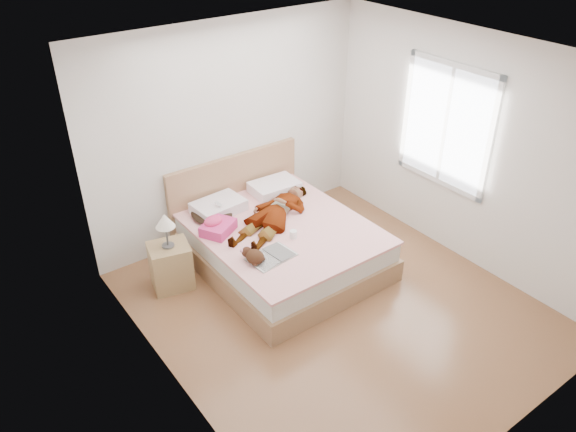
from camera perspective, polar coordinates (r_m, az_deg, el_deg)
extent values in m
plane|color=#523019|center=(5.98, 4.92, -9.17)|extent=(4.00, 4.00, 0.00)
imported|color=white|center=(6.38, -1.37, 0.62)|extent=(1.58, 1.20, 0.21)
ellipsoid|color=black|center=(6.49, -7.77, 0.24)|extent=(0.47, 0.57, 0.08)
cube|color=silver|center=(6.42, -7.09, 1.24)|extent=(0.08, 0.10, 0.05)
plane|color=white|center=(4.73, 6.37, 15.55)|extent=(4.00, 4.00, 0.00)
plane|color=silver|center=(6.69, -5.94, 8.54)|extent=(3.60, 0.00, 3.60)
plane|color=silver|center=(4.25, 23.87, -9.19)|extent=(3.60, 0.00, 3.60)
plane|color=silver|center=(4.41, -12.37, -5.20)|extent=(0.00, 4.00, 4.00)
plane|color=silver|center=(6.46, 17.69, 6.34)|extent=(0.00, 4.00, 4.00)
cube|color=white|center=(6.53, 15.77, 8.83)|extent=(0.02, 1.10, 1.30)
cube|color=silver|center=(6.23, 19.86, 7.02)|extent=(0.04, 0.06, 1.42)
cube|color=silver|center=(6.87, 12.03, 10.44)|extent=(0.04, 0.06, 1.42)
cube|color=silver|center=(6.81, 14.96, 3.55)|extent=(0.04, 1.22, 0.06)
cube|color=silver|center=(6.31, 16.67, 14.52)|extent=(0.04, 1.22, 0.06)
cube|color=silver|center=(6.53, 15.75, 8.83)|extent=(0.03, 0.04, 1.30)
cube|color=olive|center=(6.48, -0.53, -3.94)|extent=(1.78, 2.08, 0.26)
cube|color=silver|center=(6.35, -0.54, -2.17)|extent=(1.70, 2.00, 0.22)
cube|color=white|center=(6.28, -0.54, -1.22)|extent=(1.74, 2.04, 0.03)
cube|color=#885F3F|center=(7.00, -5.42, 2.40)|extent=(1.80, 0.07, 1.00)
cube|color=white|center=(6.58, -7.07, 0.98)|extent=(0.61, 0.44, 0.13)
cube|color=white|center=(6.94, -1.38, 2.97)|extent=(0.60, 0.43, 0.13)
cube|color=#D73A75|center=(6.19, -7.10, -1.18)|extent=(0.46, 0.43, 0.12)
ellipsoid|color=#FE4590|center=(6.17, -7.60, -0.51)|extent=(0.24, 0.19, 0.11)
cube|color=silver|center=(5.78, -1.72, -4.18)|extent=(0.50, 0.36, 0.01)
cube|color=white|center=(5.71, -2.66, -4.57)|extent=(0.27, 0.34, 0.02)
cube|color=#272727|center=(5.84, -0.82, -3.62)|extent=(0.27, 0.34, 0.02)
cylinder|color=white|center=(6.06, 0.55, -1.87)|extent=(0.11, 0.11, 0.09)
torus|color=white|center=(6.09, 0.74, -1.67)|extent=(0.06, 0.04, 0.06)
cylinder|color=black|center=(6.04, 0.55, -1.58)|extent=(0.09, 0.09, 0.00)
ellipsoid|color=black|center=(5.67, -3.38, -4.16)|extent=(0.22, 0.24, 0.15)
ellipsoid|color=beige|center=(5.66, -3.25, -4.13)|extent=(0.12, 0.12, 0.07)
sphere|color=black|center=(5.73, -4.20, -3.67)|extent=(0.11, 0.11, 0.11)
sphere|color=pink|center=(5.71, -4.74, -3.53)|extent=(0.04, 0.04, 0.04)
sphere|color=#F49FC2|center=(5.76, -4.19, -3.18)|extent=(0.04, 0.04, 0.04)
ellipsoid|color=black|center=(5.63, -3.44, -4.91)|extent=(0.06, 0.07, 0.03)
ellipsoid|color=black|center=(5.70, -2.60, -4.32)|extent=(0.06, 0.07, 0.03)
cube|color=brown|center=(6.22, -11.81, -4.98)|extent=(0.50, 0.46, 0.52)
cylinder|color=#4B4B4B|center=(6.07, -12.08, -2.94)|extent=(0.16, 0.16, 0.02)
cylinder|color=#474747|center=(6.00, -12.22, -1.91)|extent=(0.03, 0.03, 0.26)
cone|color=white|center=(5.90, -12.41, -0.46)|extent=(0.25, 0.25, 0.15)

